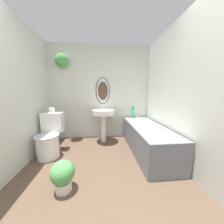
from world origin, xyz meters
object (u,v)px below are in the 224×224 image
bathtub (147,138)px  shampoo_bottle (133,111)px  pedestal_sink (103,116)px  potted_plant (63,175)px  toilet (50,138)px  toilet_paper_roll (52,110)px

bathtub → shampoo_bottle: size_ratio=7.17×
pedestal_sink → bathtub: size_ratio=0.55×
bathtub → potted_plant: bathtub is taller
shampoo_bottle → potted_plant: 2.12m
pedestal_sink → potted_plant: (-0.53, -1.41, -0.42)m
shampoo_bottle → potted_plant: (-1.32, -1.58, -0.51)m
pedestal_sink → shampoo_bottle: bearing=12.2°
toilet → toilet_paper_roll: (0.00, 0.20, 0.50)m
pedestal_sink → toilet_paper_roll: bearing=-163.0°
pedestal_sink → toilet_paper_roll: size_ratio=8.17×
pedestal_sink → bathtub: (0.88, -0.57, -0.36)m
pedestal_sink → toilet_paper_roll: 1.12m
potted_plant → bathtub: bearing=31.0°
potted_plant → toilet_paper_roll: toilet_paper_roll is taller
bathtub → shampoo_bottle: 0.87m
bathtub → potted_plant: (-1.41, -0.85, -0.07)m
toilet → potted_plant: 1.05m
pedestal_sink → toilet_paper_roll: (-1.05, -0.32, 0.21)m
pedestal_sink → potted_plant: bearing=-110.4°
shampoo_bottle → potted_plant: shampoo_bottle is taller
shampoo_bottle → pedestal_sink: bearing=-167.8°
bathtub → shampoo_bottle: shampoo_bottle is taller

